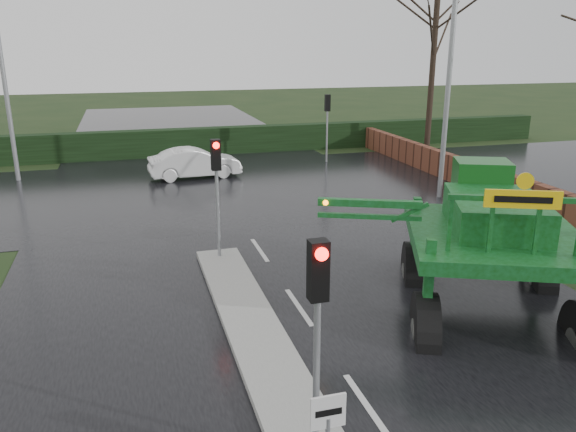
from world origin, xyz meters
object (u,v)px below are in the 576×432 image
object	(u,v)px
traffic_signal_far	(327,113)
crop_sprayer	(431,236)
traffic_signal_near	(318,306)
traffic_signal_mid	(216,173)
street_light_left_far	(7,44)
keep_left_sign	(328,424)
white_sedan	(195,178)
street_light_right	(445,44)

from	to	relation	value
traffic_signal_far	crop_sprayer	xyz separation A→B (m)	(-4.18, -17.77, -0.44)
traffic_signal_near	traffic_signal_mid	size ratio (longest dim) A/B	1.00
traffic_signal_near	crop_sprayer	size ratio (longest dim) A/B	0.47
traffic_signal_near	street_light_left_far	bearing A→B (deg)	108.17
keep_left_sign	white_sedan	distance (m)	19.83
street_light_right	street_light_left_far	distance (m)	18.24
traffic_signal_mid	traffic_signal_far	bearing A→B (deg)	58.07
white_sedan	traffic_signal_mid	bearing A→B (deg)	172.17
traffic_signal_near	traffic_signal_far	size ratio (longest dim) A/B	1.00
street_light_right	white_sedan	size ratio (longest dim) A/B	2.39
traffic_signal_far	street_light_right	bearing A→B (deg)	101.95
traffic_signal_near	traffic_signal_far	xyz separation A→B (m)	(7.80, 21.02, 0.00)
keep_left_sign	street_light_right	world-z (taller)	street_light_right
traffic_signal_near	crop_sprayer	bearing A→B (deg)	41.89
traffic_signal_far	keep_left_sign	bearing A→B (deg)	70.07
crop_sprayer	street_light_left_far	bearing A→B (deg)	144.25
traffic_signal_near	traffic_signal_far	distance (m)	22.42
traffic_signal_mid	white_sedan	size ratio (longest dim) A/B	0.84
crop_sprayer	traffic_signal_far	bearing A→B (deg)	100.39
traffic_signal_near	traffic_signal_mid	distance (m)	8.50
traffic_signal_far	traffic_signal_mid	bearing A→B (deg)	58.07
white_sedan	keep_left_sign	bearing A→B (deg)	173.77
traffic_signal_near	street_light_left_far	world-z (taller)	street_light_left_far
traffic_signal_far	street_light_right	world-z (taller)	street_light_right
white_sedan	traffic_signal_near	bearing A→B (deg)	173.72
keep_left_sign	white_sedan	world-z (taller)	keep_left_sign
street_light_left_far	white_sedan	bearing A→B (deg)	-12.77
crop_sprayer	white_sedan	xyz separation A→B (m)	(-2.95, 16.05, -2.15)
traffic_signal_far	white_sedan	world-z (taller)	traffic_signal_far
street_light_right	crop_sprayer	xyz separation A→B (m)	(-5.88, -9.76, -3.84)
traffic_signal_mid	white_sedan	distance (m)	11.12
crop_sprayer	white_sedan	bearing A→B (deg)	124.06
street_light_left_far	traffic_signal_near	bearing A→B (deg)	-71.83
street_light_right	keep_left_sign	bearing A→B (deg)	-125.12
keep_left_sign	traffic_signal_mid	distance (m)	9.12
traffic_signal_near	street_light_left_far	xyz separation A→B (m)	(-6.89, 21.01, 3.40)
street_light_left_far	street_light_right	bearing A→B (deg)	-26.02
traffic_signal_mid	street_light_left_far	bearing A→B (deg)	118.86
traffic_signal_far	street_light_right	xyz separation A→B (m)	(1.69, -8.01, 3.40)
traffic_signal_far	crop_sprayer	bearing A→B (deg)	76.76
crop_sprayer	street_light_right	bearing A→B (deg)	82.59
white_sedan	street_light_left_far	bearing A→B (deg)	72.93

